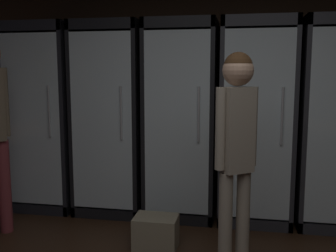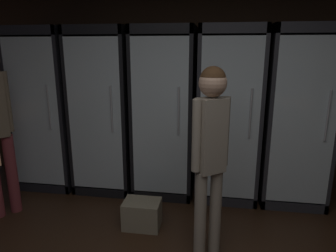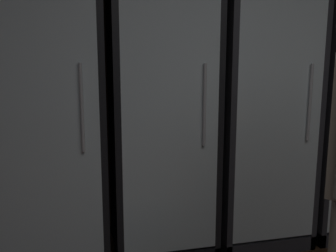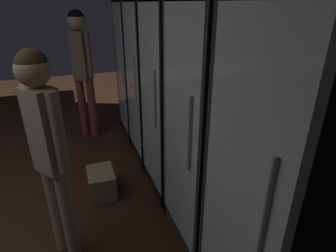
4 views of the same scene
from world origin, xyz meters
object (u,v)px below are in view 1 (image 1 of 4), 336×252
(cooler_right, at_px, (256,124))
(cooler_far_right, at_px, (335,125))
(cooler_far_left, at_px, (50,118))
(cooler_left, at_px, (114,120))
(wine_crate_floor, at_px, (156,232))
(cooler_center, at_px, (183,121))
(shopper_near, at_px, (236,138))

(cooler_right, distance_m, cooler_far_right, 0.72)
(cooler_far_left, height_order, cooler_left, same)
(cooler_left, distance_m, wine_crate_floor, 1.36)
(cooler_left, distance_m, cooler_far_right, 2.16)
(cooler_left, distance_m, cooler_right, 1.44)
(cooler_far_left, distance_m, cooler_center, 1.44)
(cooler_left, bearing_deg, wine_crate_floor, -54.29)
(cooler_left, distance_m, shopper_near, 1.77)
(cooler_right, xyz_separation_m, cooler_far_right, (0.72, 0.00, 0.01))
(cooler_left, xyz_separation_m, wine_crate_floor, (0.64, -0.89, -0.80))
(shopper_near, bearing_deg, wine_crate_floor, 151.51)
(cooler_right, bearing_deg, cooler_far_left, 179.98)
(cooler_center, bearing_deg, shopper_near, -65.92)
(cooler_far_left, height_order, cooler_right, same)
(cooler_left, bearing_deg, cooler_center, -0.06)
(cooler_far_left, relative_size, shopper_near, 1.23)
(cooler_left, bearing_deg, cooler_far_right, 0.01)
(cooler_center, relative_size, cooler_far_right, 1.00)
(cooler_far_right, bearing_deg, shopper_near, -125.94)
(cooler_center, relative_size, cooler_right, 1.00)
(cooler_far_left, xyz_separation_m, cooler_center, (1.44, -0.00, -0.00))
(shopper_near, bearing_deg, cooler_far_left, 148.28)
(shopper_near, bearing_deg, cooler_center, 114.08)
(cooler_far_left, distance_m, cooler_left, 0.72)
(cooler_far_left, distance_m, cooler_far_right, 2.89)
(cooler_left, height_order, cooler_center, same)
(wine_crate_floor, bearing_deg, shopper_near, -28.49)
(cooler_far_left, distance_m, shopper_near, 2.34)
(cooler_center, xyz_separation_m, cooler_right, (0.72, 0.00, -0.00))
(cooler_center, distance_m, shopper_near, 1.35)
(cooler_far_left, height_order, wine_crate_floor, cooler_far_left)
(cooler_center, bearing_deg, cooler_left, 179.94)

